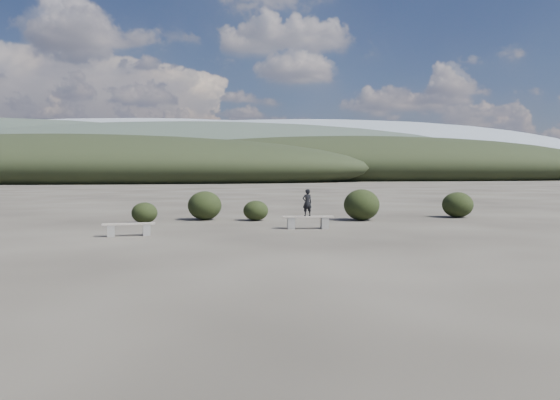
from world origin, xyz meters
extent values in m
plane|color=#2C2822|center=(0.00, 0.00, 0.00)|extent=(1200.00, 1200.00, 0.00)
cube|color=slate|center=(-5.04, 3.74, 0.18)|extent=(0.27, 0.34, 0.35)
cube|color=slate|center=(-3.99, 3.90, 0.18)|extent=(0.27, 0.34, 0.35)
cube|color=gray|center=(-4.51, 3.82, 0.38)|extent=(1.62, 0.57, 0.04)
cube|color=slate|center=(0.79, 5.19, 0.20)|extent=(0.27, 0.36, 0.39)
cube|color=slate|center=(1.97, 5.11, 0.20)|extent=(0.27, 0.36, 0.39)
cube|color=gray|center=(1.38, 5.15, 0.42)|extent=(1.79, 0.48, 0.05)
imported|color=black|center=(1.35, 5.15, 0.91)|extent=(0.38, 0.29, 0.94)
ellipsoid|color=black|center=(-4.48, 8.03, 0.40)|extent=(0.99, 0.99, 0.81)
ellipsoid|color=black|center=(-2.17, 9.19, 0.59)|extent=(1.38, 1.38, 1.19)
ellipsoid|color=black|center=(-0.12, 8.59, 0.41)|extent=(1.02, 1.02, 0.82)
ellipsoid|color=black|center=(4.18, 8.09, 0.64)|extent=(1.45, 1.45, 1.27)
ellipsoid|color=black|center=(8.71, 8.86, 0.55)|extent=(1.32, 1.32, 1.10)
ellipsoid|color=black|center=(-25.00, 90.00, 2.70)|extent=(110.00, 40.00, 12.00)
ellipsoid|color=black|center=(35.00, 110.00, 3.15)|extent=(120.00, 44.00, 14.00)
ellipsoid|color=#303B31|center=(0.00, 160.00, 5.40)|extent=(190.00, 64.00, 24.00)
ellipsoid|color=gray|center=(70.00, 300.00, 9.90)|extent=(340.00, 110.00, 44.00)
ellipsoid|color=gray|center=(-30.00, 400.00, 12.60)|extent=(460.00, 140.00, 56.00)
camera|label=1|loc=(-2.21, -13.43, 2.00)|focal=35.00mm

